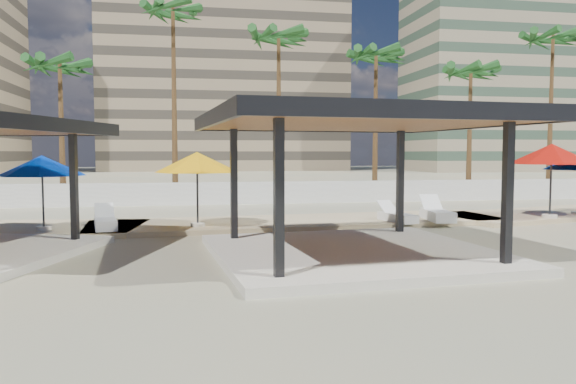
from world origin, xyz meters
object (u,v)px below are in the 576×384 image
pavilion_central (353,172)px  lounger_a (105,223)px  lounger_b (437,214)px  lounger_c (397,217)px  umbrella_c (552,154)px

pavilion_central → lounger_a: pavilion_central is taller
lounger_a → lounger_b: (12.31, 0.18, 0.03)m
pavilion_central → lounger_b: bearing=44.1°
lounger_b → lounger_c: size_ratio=1.22×
umbrella_c → lounger_a: 17.18m
umbrella_c → lounger_b: bearing=177.2°
umbrella_c → lounger_a: umbrella_c is taller
pavilion_central → umbrella_c: size_ratio=1.85×
pavilion_central → lounger_a: 9.34m
lounger_a → lounger_c: size_ratio=1.07×
lounger_b → lounger_c: lounger_b is taller
lounger_a → lounger_c: bearing=-100.0°
lounger_b → pavilion_central: bearing=146.9°
umbrella_c → lounger_b: 5.26m
lounger_a → lounger_c: (10.60, -0.00, -0.01)m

